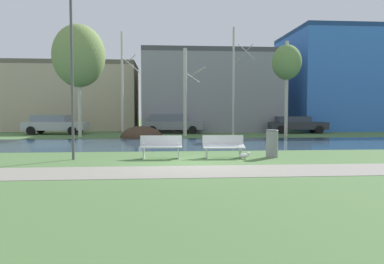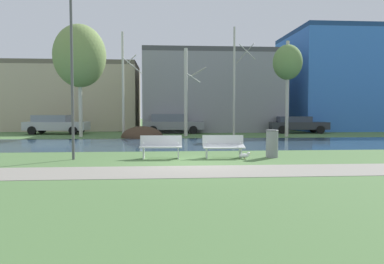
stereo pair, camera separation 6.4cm
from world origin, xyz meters
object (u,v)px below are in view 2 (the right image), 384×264
object	(u,v)px
parked_van_nearest_silver	(56,124)
trash_bin	(272,143)
parked_sedan_second_grey	(172,123)
seagull	(245,155)
bench_left	(161,146)
bench_right	(223,146)
parked_hatch_third_dark	(297,124)
streetlamp	(72,49)

from	to	relation	value
parked_van_nearest_silver	trash_bin	bearing A→B (deg)	-51.45
parked_sedan_second_grey	seagull	bearing A→B (deg)	-81.93
bench_left	bench_right	size ratio (longest dim) A/B	1.00
trash_bin	parked_sedan_second_grey	bearing A→B (deg)	102.24
seagull	parked_sedan_second_grey	distance (m)	16.54
parked_sedan_second_grey	parked_hatch_third_dark	bearing A→B (deg)	-2.73
seagull	streetlamp	xyz separation A→B (m)	(-6.42, 0.30, 3.94)
parked_sedan_second_grey	parked_hatch_third_dark	xyz separation A→B (m)	(10.08, -0.48, -0.08)
streetlamp	parked_hatch_third_dark	distance (m)	21.33
bench_left	parked_hatch_third_dark	size ratio (longest dim) A/B	0.35
bench_right	seagull	distance (m)	0.90
parked_van_nearest_silver	bench_left	bearing A→B (deg)	-62.39
bench_right	seagull	size ratio (longest dim) A/B	3.56
trash_bin	streetlamp	world-z (taller)	streetlamp
parked_sedan_second_grey	parked_hatch_third_dark	size ratio (longest dim) A/B	1.04
streetlamp	parked_van_nearest_silver	bearing A→B (deg)	107.51
seagull	parked_van_nearest_silver	bearing A→B (deg)	125.29
trash_bin	parked_hatch_third_dark	xyz separation A→B (m)	(6.61, 15.52, 0.17)
bench_right	seagull	world-z (taller)	bench_right
seagull	parked_sedan_second_grey	bearing A→B (deg)	98.07
bench_left	parked_hatch_third_dark	world-z (taller)	parked_hatch_third_dark
bench_left	trash_bin	xyz separation A→B (m)	(4.31, 0.01, 0.09)
bench_right	trash_bin	size ratio (longest dim) A/B	1.50
seagull	parked_sedan_second_grey	xyz separation A→B (m)	(-2.32, 16.36, 0.68)
trash_bin	parked_sedan_second_grey	xyz separation A→B (m)	(-3.47, 16.00, 0.25)
bench_right	streetlamp	bearing A→B (deg)	-179.46
bench_left	streetlamp	world-z (taller)	streetlamp
seagull	parked_sedan_second_grey	size ratio (longest dim) A/B	0.09
bench_left	bench_right	distance (m)	2.40
streetlamp	parked_hatch_third_dark	bearing A→B (deg)	47.70
bench_left	parked_sedan_second_grey	world-z (taller)	parked_sedan_second_grey
trash_bin	parked_sedan_second_grey	size ratio (longest dim) A/B	0.22
bench_left	bench_right	world-z (taller)	same
streetlamp	parked_van_nearest_silver	world-z (taller)	streetlamp
seagull	parked_hatch_third_dark	size ratio (longest dim) A/B	0.10
parked_van_nearest_silver	streetlamp	bearing A→B (deg)	-72.49
parked_sedan_second_grey	bench_left	bearing A→B (deg)	-93.01
bench_right	streetlamp	world-z (taller)	streetlamp
streetlamp	parked_sedan_second_grey	distance (m)	16.89
bench_right	seagull	bearing A→B (deg)	-24.91
seagull	parked_van_nearest_silver	size ratio (longest dim) A/B	0.09
bench_left	trash_bin	size ratio (longest dim) A/B	1.50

